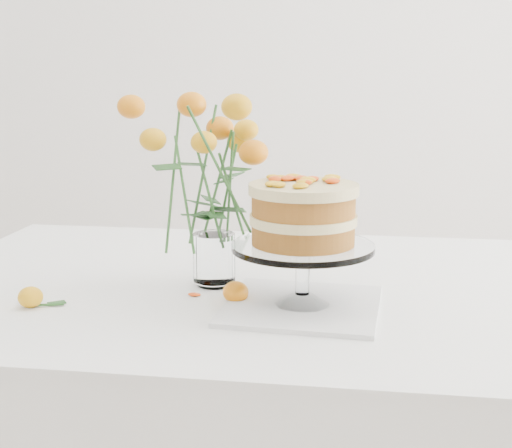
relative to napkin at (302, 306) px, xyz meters
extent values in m
cube|color=white|center=(-0.09, 2.14, 0.59)|extent=(4.00, 0.04, 2.70)
cube|color=tan|center=(-0.09, 0.14, -0.03)|extent=(1.40, 0.90, 0.04)
cylinder|color=tan|center=(-0.71, 0.51, -0.41)|extent=(0.06, 0.06, 0.71)
cube|color=white|center=(-0.09, 0.14, -0.01)|extent=(1.42, 0.92, 0.01)
cube|color=white|center=(-0.09, 0.60, -0.11)|extent=(1.42, 0.01, 0.20)
cube|color=white|center=(0.00, 0.00, 0.00)|extent=(0.29, 0.29, 0.01)
cylinder|color=white|center=(0.00, 0.00, 0.06)|extent=(0.03, 0.03, 0.08)
cylinder|color=white|center=(0.00, 0.00, 0.11)|extent=(0.25, 0.25, 0.01)
cylinder|color=#926021|center=(0.00, 0.00, 0.13)|extent=(0.23, 0.23, 0.04)
cylinder|color=beige|center=(0.00, 0.00, 0.16)|extent=(0.24, 0.24, 0.02)
cylinder|color=#926021|center=(0.00, 0.00, 0.18)|extent=(0.23, 0.23, 0.04)
cylinder|color=beige|center=(0.00, 0.00, 0.21)|extent=(0.25, 0.25, 0.02)
cylinder|color=white|center=(-0.18, 0.12, 0.00)|extent=(0.07, 0.07, 0.01)
cylinder|color=white|center=(-0.18, 0.12, 0.05)|extent=(0.08, 0.08, 0.10)
ellipsoid|color=gold|center=(-0.48, -0.07, 0.01)|extent=(0.04, 0.04, 0.04)
cylinder|color=#2B5E25|center=(-0.45, -0.06, 0.00)|extent=(0.05, 0.02, 0.00)
ellipsoid|color=orange|center=(-0.12, 0.01, 0.02)|extent=(0.05, 0.05, 0.04)
cylinder|color=#2B5E25|center=(-0.09, 0.02, 0.00)|extent=(0.06, 0.02, 0.00)
ellipsoid|color=#E4A30E|center=(-0.21, 0.04, 0.00)|extent=(0.03, 0.02, 0.00)
ellipsoid|color=#E4A30E|center=(-0.11, 0.00, 0.00)|extent=(0.03, 0.02, 0.00)
camera|label=1|loc=(0.10, -1.21, 0.41)|focal=50.00mm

